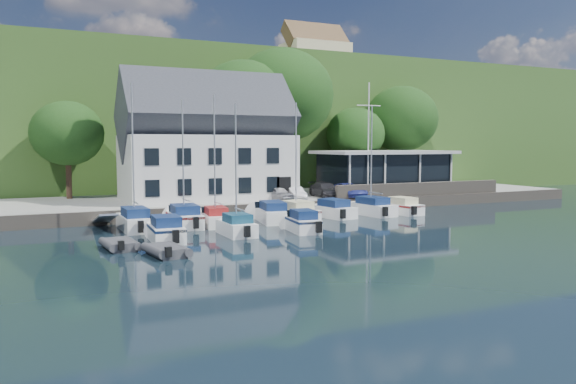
% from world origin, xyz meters
% --- Properties ---
extents(ground, '(180.00, 180.00, 0.00)m').
position_xyz_m(ground, '(0.00, 0.00, 0.00)').
color(ground, black).
rests_on(ground, ground).
extents(quay, '(60.00, 13.00, 1.00)m').
position_xyz_m(quay, '(0.00, 17.50, 0.50)').
color(quay, '#999A94').
rests_on(quay, ground).
extents(quay_face, '(60.00, 0.30, 1.00)m').
position_xyz_m(quay_face, '(0.00, 11.00, 0.50)').
color(quay_face, '#6B6255').
rests_on(quay_face, ground).
extents(hillside, '(160.00, 75.00, 16.00)m').
position_xyz_m(hillside, '(0.00, 62.00, 8.00)').
color(hillside, '#32511E').
rests_on(hillside, ground).
extents(field_patch, '(50.00, 30.00, 0.30)m').
position_xyz_m(field_patch, '(8.00, 70.00, 16.15)').
color(field_patch, '#4D5E2F').
rests_on(field_patch, hillside).
extents(farmhouse, '(10.40, 7.00, 8.20)m').
position_xyz_m(farmhouse, '(22.00, 52.00, 20.10)').
color(farmhouse, beige).
rests_on(farmhouse, hillside).
extents(harbor_building, '(14.40, 8.20, 8.70)m').
position_xyz_m(harbor_building, '(-7.00, 16.50, 5.35)').
color(harbor_building, silver).
rests_on(harbor_building, quay).
extents(club_pavilion, '(13.20, 7.20, 4.10)m').
position_xyz_m(club_pavilion, '(11.00, 16.00, 3.05)').
color(club_pavilion, black).
rests_on(club_pavilion, quay).
extents(seawall, '(18.00, 0.50, 1.20)m').
position_xyz_m(seawall, '(12.00, 11.40, 1.60)').
color(seawall, '#6B6255').
rests_on(seawall, quay).
extents(gangway, '(1.20, 6.00, 1.40)m').
position_xyz_m(gangway, '(-16.50, 9.00, 0.00)').
color(gangway, silver).
rests_on(gangway, ground).
extents(car_silver, '(2.05, 3.76, 1.21)m').
position_xyz_m(car_silver, '(-2.00, 12.55, 1.61)').
color(car_silver, '#BAB9BE').
rests_on(car_silver, quay).
extents(car_white, '(1.66, 3.53, 1.12)m').
position_xyz_m(car_white, '(-0.46, 12.46, 1.56)').
color(car_white, silver).
rests_on(car_white, quay).
extents(car_dgrey, '(2.22, 4.66, 1.31)m').
position_xyz_m(car_dgrey, '(3.15, 13.67, 1.66)').
color(car_dgrey, '#2B2A2F').
rests_on(car_dgrey, quay).
extents(car_blue, '(1.61, 3.96, 1.35)m').
position_xyz_m(car_blue, '(4.95, 12.79, 1.67)').
color(car_blue, '#323E9B').
rests_on(car_blue, quay).
extents(flagpole, '(2.47, 0.20, 10.28)m').
position_xyz_m(flagpole, '(7.06, 12.79, 6.14)').
color(flagpole, silver).
rests_on(flagpole, quay).
extents(tree_0, '(6.20, 6.20, 8.48)m').
position_xyz_m(tree_0, '(-17.88, 21.71, 5.24)').
color(tree_0, '#183710').
rests_on(tree_0, quay).
extents(tree_2, '(9.43, 9.43, 12.89)m').
position_xyz_m(tree_2, '(-1.82, 21.32, 7.44)').
color(tree_2, '#183710').
rests_on(tree_2, quay).
extents(tree_3, '(10.62, 10.62, 14.51)m').
position_xyz_m(tree_3, '(2.85, 22.49, 8.26)').
color(tree_3, '#183710').
rests_on(tree_3, quay).
extents(tree_4, '(6.38, 6.38, 8.72)m').
position_xyz_m(tree_4, '(11.50, 22.22, 5.36)').
color(tree_4, '#183710').
rests_on(tree_4, quay).
extents(tree_5, '(8.30, 8.30, 11.35)m').
position_xyz_m(tree_5, '(17.86, 22.67, 6.68)').
color(tree_5, '#183710').
rests_on(tree_5, quay).
extents(boat_r1_0, '(2.03, 6.75, 9.50)m').
position_xyz_m(boat_r1_0, '(-14.67, 7.71, 4.75)').
color(boat_r1_0, white).
rests_on(boat_r1_0, ground).
extents(boat_r1_1, '(2.60, 6.61, 9.61)m').
position_xyz_m(boat_r1_1, '(-11.28, 7.79, 4.81)').
color(boat_r1_1, white).
rests_on(boat_r1_1, ground).
extents(boat_r1_2, '(2.44, 5.81, 8.43)m').
position_xyz_m(boat_r1_2, '(-9.18, 7.26, 4.22)').
color(boat_r1_2, white).
rests_on(boat_r1_2, ground).
extents(boat_r1_3, '(3.06, 6.88, 1.54)m').
position_xyz_m(boat_r1_3, '(-4.73, 7.57, 0.77)').
color(boat_r1_3, white).
rests_on(boat_r1_3, ground).
extents(boat_r1_4, '(2.85, 5.96, 9.45)m').
position_xyz_m(boat_r1_4, '(-2.98, 7.03, 4.73)').
color(boat_r1_4, white).
rests_on(boat_r1_4, ground).
extents(boat_r1_5, '(2.94, 6.30, 1.45)m').
position_xyz_m(boat_r1_5, '(0.65, 7.98, 0.72)').
color(boat_r1_5, white).
rests_on(boat_r1_5, ground).
extents(boat_r1_6, '(2.87, 6.83, 9.19)m').
position_xyz_m(boat_r1_6, '(4.23, 7.95, 4.60)').
color(boat_r1_6, white).
rests_on(boat_r1_6, ground).
extents(boat_r1_7, '(2.56, 5.54, 1.42)m').
position_xyz_m(boat_r1_7, '(6.81, 7.33, 0.71)').
color(boat_r1_7, white).
rests_on(boat_r1_7, ground).
extents(boat_r2_0, '(2.20, 5.70, 1.54)m').
position_xyz_m(boat_r2_0, '(-13.72, 2.58, 0.77)').
color(boat_r2_0, white).
rests_on(boat_r2_0, ground).
extents(boat_r2_1, '(1.84, 5.10, 8.55)m').
position_xyz_m(boat_r2_1, '(-9.18, 2.82, 4.28)').
color(boat_r2_1, white).
rests_on(boat_r2_1, ground).
extents(boat_r2_2, '(2.31, 5.20, 1.47)m').
position_xyz_m(boat_r2_2, '(-4.74, 2.39, 0.74)').
color(boat_r2_2, white).
rests_on(boat_r2_2, ground).
extents(dinghy_0, '(2.05, 3.12, 0.69)m').
position_xyz_m(dinghy_0, '(-16.58, 1.07, 0.35)').
color(dinghy_0, '#3B3C41').
rests_on(dinghy_0, ground).
extents(dinghy_1, '(2.24, 3.27, 0.71)m').
position_xyz_m(dinghy_1, '(-14.66, -1.77, 0.35)').
color(dinghy_1, '#3B3C41').
rests_on(dinghy_1, ground).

